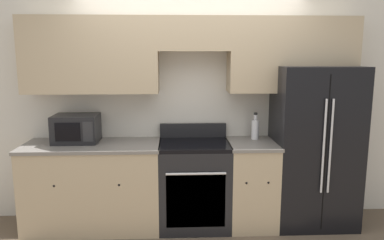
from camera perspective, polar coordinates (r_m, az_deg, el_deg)
The scene contains 8 objects.
ground_plane at distance 4.07m, azimuth 0.21°, elevation -17.51°, with size 12.00×12.00×0.00m, color brown.
wall_back at distance 4.20m, azimuth -0.19°, elevation 5.35°, with size 8.00×0.39×2.60m.
lower_cabinets_left at distance 4.25m, azimuth -14.74°, elevation -9.68°, with size 1.45×0.64×0.94m.
lower_cabinets_right at distance 4.24m, azimuth 8.99°, elevation -9.52°, with size 0.52×0.64×0.94m.
oven_range at distance 4.16m, azimuth 0.35°, elevation -9.71°, with size 0.76×0.65×1.10m.
refrigerator at distance 4.35m, azimuth 18.00°, elevation -3.80°, with size 0.88×0.73×1.76m.
microwave at distance 4.22m, azimuth -17.21°, elevation -1.25°, with size 0.47×0.37×0.30m.
bottle at distance 4.24m, azimuth 9.61°, elevation -1.31°, with size 0.08×0.08×0.30m.
Camera 1 is at (-0.18, -3.60, 1.89)m, focal length 35.00 mm.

